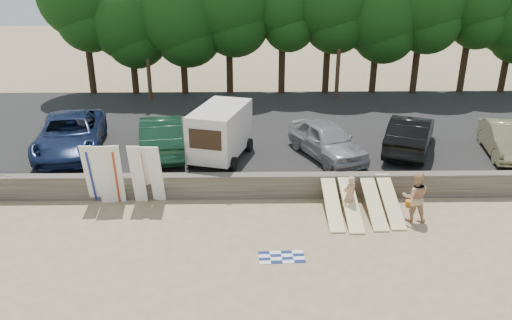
# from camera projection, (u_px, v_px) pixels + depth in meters

# --- Properties ---
(ground) EXTENTS (120.00, 120.00, 0.00)m
(ground) POSITION_uv_depth(u_px,v_px,m) (353.00, 233.00, 17.77)
(ground) COLOR tan
(ground) RESTS_ON ground
(seawall) EXTENTS (44.00, 0.50, 1.00)m
(seawall) POSITION_uv_depth(u_px,v_px,m) (340.00, 185.00, 20.37)
(seawall) COLOR #6B6356
(seawall) RESTS_ON ground
(parking_lot) EXTENTS (44.00, 14.50, 0.70)m
(parking_lot) POSITION_uv_depth(u_px,v_px,m) (316.00, 130.00, 27.38)
(parking_lot) COLOR #282828
(parking_lot) RESTS_ON ground
(treeline) EXTENTS (32.92, 6.14, 9.11)m
(treeline) POSITION_uv_depth(u_px,v_px,m) (288.00, 5.00, 31.65)
(treeline) COLOR #382616
(treeline) RESTS_ON parking_lot
(utility_poles) EXTENTS (25.80, 0.26, 9.00)m
(utility_poles) POSITION_uv_depth(u_px,v_px,m) (341.00, 23.00, 30.61)
(utility_poles) COLOR #473321
(utility_poles) RESTS_ON parking_lot
(box_trailer) EXTENTS (2.92, 4.10, 2.38)m
(box_trailer) POSITION_uv_depth(u_px,v_px,m) (220.00, 130.00, 22.07)
(box_trailer) COLOR beige
(box_trailer) RESTS_ON parking_lot
(car_0) EXTENTS (3.95, 6.60, 1.72)m
(car_0) POSITION_uv_depth(u_px,v_px,m) (70.00, 134.00, 23.06)
(car_0) COLOR #121E42
(car_0) RESTS_ON parking_lot
(car_1) EXTENTS (2.73, 5.56, 1.75)m
(car_1) POSITION_uv_depth(u_px,v_px,m) (162.00, 135.00, 22.91)
(car_1) COLOR #12311F
(car_1) RESTS_ON parking_lot
(car_2) EXTENTS (3.57, 5.10, 1.61)m
(car_2) POSITION_uv_depth(u_px,v_px,m) (327.00, 140.00, 22.45)
(car_2) COLOR gray
(car_2) RESTS_ON parking_lot
(car_3) EXTENTS (3.67, 5.38, 1.68)m
(car_3) POSITION_uv_depth(u_px,v_px,m) (410.00, 134.00, 23.14)
(car_3) COLOR black
(car_3) RESTS_ON parking_lot
(car_4) EXTENTS (2.38, 4.65, 1.46)m
(car_4) POSITION_uv_depth(u_px,v_px,m) (506.00, 140.00, 22.71)
(car_4) COLOR #857B55
(car_4) RESTS_ON parking_lot
(surfboard_upright_0) EXTENTS (0.51, 0.63, 2.55)m
(surfboard_upright_0) POSITION_uv_depth(u_px,v_px,m) (91.00, 174.00, 19.49)
(surfboard_upright_0) COLOR white
(surfboard_upright_0) RESTS_ON ground
(surfboard_upright_1) EXTENTS (0.53, 0.55, 2.57)m
(surfboard_upright_1) POSITION_uv_depth(u_px,v_px,m) (104.00, 175.00, 19.34)
(surfboard_upright_1) COLOR white
(surfboard_upright_1) RESTS_ON ground
(surfboard_upright_2) EXTENTS (0.55, 0.58, 2.57)m
(surfboard_upright_2) POSITION_uv_depth(u_px,v_px,m) (116.00, 175.00, 19.40)
(surfboard_upright_2) COLOR white
(surfboard_upright_2) RESTS_ON ground
(surfboard_upright_3) EXTENTS (0.54, 0.61, 2.56)m
(surfboard_upright_3) POSITION_uv_depth(u_px,v_px,m) (138.00, 175.00, 19.41)
(surfboard_upright_3) COLOR white
(surfboard_upright_3) RESTS_ON ground
(surfboard_upright_4) EXTENTS (0.59, 0.87, 2.50)m
(surfboard_upright_4) POSITION_uv_depth(u_px,v_px,m) (143.00, 173.00, 19.58)
(surfboard_upright_4) COLOR white
(surfboard_upright_4) RESTS_ON ground
(surfboard_upright_5) EXTENTS (0.55, 0.73, 2.53)m
(surfboard_upright_5) POSITION_uv_depth(u_px,v_px,m) (156.00, 174.00, 19.46)
(surfboard_upright_5) COLOR white
(surfboard_upright_5) RESTS_ON ground
(surfboard_low_0) EXTENTS (0.56, 2.88, 0.97)m
(surfboard_low_0) POSITION_uv_depth(u_px,v_px,m) (332.00, 203.00, 18.89)
(surfboard_low_0) COLOR #EEE096
(surfboard_low_0) RESTS_ON ground
(surfboard_low_1) EXTENTS (0.56, 2.88, 0.97)m
(surfboard_low_1) POSITION_uv_depth(u_px,v_px,m) (351.00, 204.00, 18.81)
(surfboard_low_1) COLOR #EEE096
(surfboard_low_1) RESTS_ON ground
(surfboard_low_2) EXTENTS (0.56, 2.88, 0.98)m
(surfboard_low_2) POSITION_uv_depth(u_px,v_px,m) (373.00, 202.00, 18.96)
(surfboard_low_2) COLOR #EEE096
(surfboard_low_2) RESTS_ON ground
(surfboard_low_3) EXTENTS (0.56, 2.87, 1.02)m
(surfboard_low_3) POSITION_uv_depth(u_px,v_px,m) (390.00, 201.00, 19.04)
(surfboard_low_3) COLOR #EEE096
(surfboard_low_3) RESTS_ON ground
(beachgoer_a) EXTENTS (0.68, 0.59, 1.55)m
(beachgoer_a) POSITION_uv_depth(u_px,v_px,m) (349.00, 195.00, 18.88)
(beachgoer_a) COLOR tan
(beachgoer_a) RESTS_ON ground
(beachgoer_b) EXTENTS (1.03, 0.84, 1.94)m
(beachgoer_b) POSITION_uv_depth(u_px,v_px,m) (415.00, 197.00, 18.29)
(beachgoer_b) COLOR tan
(beachgoer_b) RESTS_ON ground
(cooler) EXTENTS (0.41, 0.34, 0.32)m
(cooler) POSITION_uv_depth(u_px,v_px,m) (333.00, 199.00, 19.93)
(cooler) COLOR green
(cooler) RESTS_ON ground
(gear_bag) EXTENTS (0.35, 0.31, 0.22)m
(gear_bag) POSITION_uv_depth(u_px,v_px,m) (410.00, 203.00, 19.69)
(gear_bag) COLOR orange
(gear_bag) RESTS_ON ground
(beach_towel) EXTENTS (1.55, 1.55, 0.00)m
(beach_towel) POSITION_uv_depth(u_px,v_px,m) (282.00, 257.00, 16.33)
(beach_towel) COLOR white
(beach_towel) RESTS_ON ground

